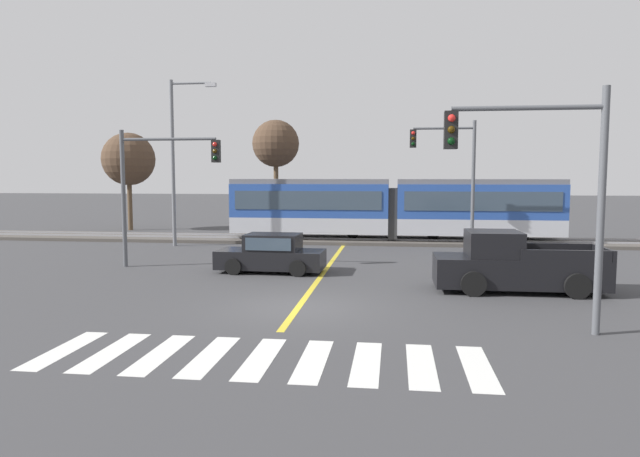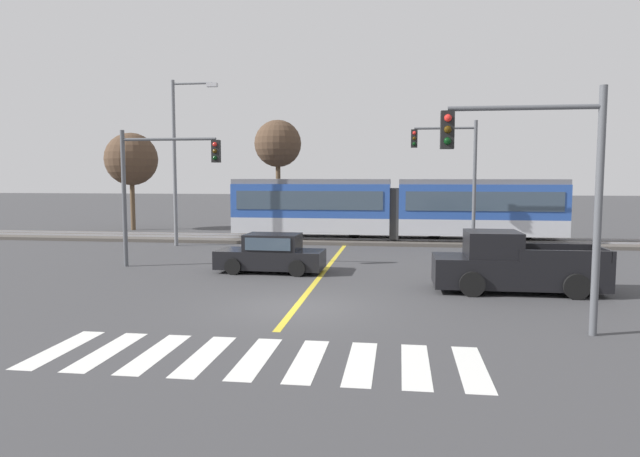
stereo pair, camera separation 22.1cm
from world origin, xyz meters
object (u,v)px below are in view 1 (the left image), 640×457
(light_rail_tram, at_px, (393,207))
(bare_tree_west, at_px, (276,144))
(sedan_crossing, at_px, (271,255))
(pickup_truck, at_px, (514,266))
(bare_tree_far_west, at_px, (129,159))
(traffic_light_mid_left, at_px, (157,175))
(traffic_light_near_right, at_px, (546,173))
(traffic_light_far_right, at_px, (453,166))
(street_lamp_west, at_px, (177,152))

(light_rail_tram, xyz_separation_m, bare_tree_west, (-7.89, 5.31, 3.86))
(sedan_crossing, height_order, pickup_truck, pickup_truck)
(pickup_truck, distance_m, bare_tree_west, 22.83)
(light_rail_tram, height_order, bare_tree_far_west, bare_tree_far_west)
(traffic_light_mid_left, distance_m, traffic_light_near_right, 15.58)
(traffic_light_far_right, bearing_deg, traffic_light_near_right, -87.50)
(sedan_crossing, relative_size, bare_tree_far_west, 0.63)
(bare_tree_west, bearing_deg, light_rail_tram, -33.93)
(sedan_crossing, relative_size, traffic_light_mid_left, 0.75)
(traffic_light_far_right, xyz_separation_m, bare_tree_west, (-10.85, 8.72, 1.62))
(traffic_light_mid_left, bearing_deg, traffic_light_far_right, 28.90)
(traffic_light_near_right, xyz_separation_m, street_lamp_west, (-15.12, 15.38, 1.20))
(street_lamp_west, bearing_deg, light_rail_tram, 15.67)
(street_lamp_west, distance_m, bare_tree_far_west, 10.65)
(bare_tree_west, bearing_deg, street_lamp_west, -112.90)
(light_rail_tram, relative_size, traffic_light_far_right, 2.83)
(traffic_light_near_right, relative_size, street_lamp_west, 0.66)
(traffic_light_mid_left, bearing_deg, sedan_crossing, -6.42)
(light_rail_tram, relative_size, bare_tree_west, 2.45)
(light_rail_tram, bearing_deg, street_lamp_west, -164.33)
(traffic_light_far_right, relative_size, bare_tree_far_west, 0.96)
(pickup_truck, bearing_deg, traffic_light_far_right, 95.92)
(sedan_crossing, xyz_separation_m, traffic_light_far_right, (7.68, 7.47, 3.59))
(sedan_crossing, xyz_separation_m, pickup_truck, (8.73, -2.63, 0.14))
(light_rail_tram, relative_size, bare_tree_far_west, 2.73)
(traffic_light_far_right, bearing_deg, bare_tree_far_west, 158.35)
(sedan_crossing, xyz_separation_m, bare_tree_far_west, (-13.53, 15.89, 4.23))
(pickup_truck, distance_m, traffic_light_near_right, 5.94)
(pickup_truck, relative_size, traffic_light_near_right, 0.92)
(traffic_light_mid_left, height_order, traffic_light_near_right, traffic_light_near_right)
(sedan_crossing, distance_m, bare_tree_far_west, 21.29)
(pickup_truck, distance_m, street_lamp_west, 19.08)
(light_rail_tram, bearing_deg, sedan_crossing, -113.48)
(light_rail_tram, bearing_deg, traffic_light_far_right, -49.02)
(traffic_light_near_right, height_order, bare_tree_far_west, bare_tree_far_west)
(traffic_light_mid_left, bearing_deg, street_lamp_west, 105.12)
(light_rail_tram, distance_m, bare_tree_far_west, 19.14)
(bare_tree_far_west, bearing_deg, pickup_truck, -39.77)
(sedan_crossing, bearing_deg, traffic_light_near_right, -42.82)
(bare_tree_far_west, relative_size, bare_tree_west, 0.90)
(traffic_light_far_right, distance_m, traffic_light_near_right, 15.22)
(light_rail_tram, xyz_separation_m, pickup_truck, (4.01, -13.51, -1.21))
(sedan_crossing, height_order, street_lamp_west, street_lamp_west)
(sedan_crossing, height_order, traffic_light_far_right, traffic_light_far_right)
(bare_tree_far_west, bearing_deg, traffic_light_far_right, -21.65)
(traffic_light_mid_left, height_order, traffic_light_far_right, traffic_light_far_right)
(traffic_light_far_right, bearing_deg, bare_tree_west, 141.23)
(traffic_light_mid_left, relative_size, traffic_light_near_right, 0.97)
(traffic_light_near_right, xyz_separation_m, bare_tree_west, (-11.52, 23.92, 2.05))
(traffic_light_near_right, height_order, bare_tree_west, bare_tree_west)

